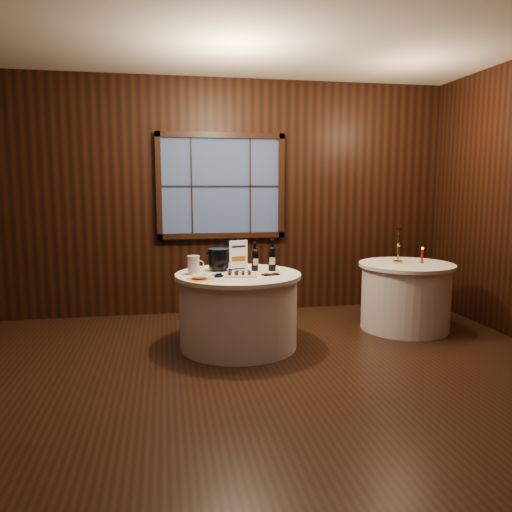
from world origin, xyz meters
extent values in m
plane|color=black|center=(0.00, 0.00, 0.00)|extent=(6.00, 6.00, 0.00)
cube|color=black|center=(0.00, 2.50, 1.50)|extent=(6.00, 0.02, 3.00)
cube|color=#3C4C7D|center=(0.00, 2.47, 1.65)|extent=(1.50, 0.01, 1.20)
cylinder|color=white|center=(0.00, 1.00, 0.36)|extent=(1.20, 1.20, 0.73)
cylinder|color=white|center=(0.00, 1.00, 0.75)|extent=(1.28, 1.28, 0.04)
cylinder|color=white|center=(2.00, 1.30, 0.36)|extent=(1.00, 1.00, 0.73)
cylinder|color=white|center=(2.00, 1.30, 0.75)|extent=(1.08, 1.08, 0.04)
cube|color=silver|center=(0.02, 1.18, 0.78)|extent=(0.19, 0.14, 0.02)
cube|color=silver|center=(0.02, 1.18, 0.94)|extent=(0.03, 0.02, 0.31)
cube|color=white|center=(0.02, 1.16, 0.94)|extent=(0.20, 0.06, 0.29)
cylinder|color=black|center=(0.19, 1.12, 0.87)|extent=(0.07, 0.07, 0.20)
sphere|color=black|center=(0.19, 1.12, 0.97)|extent=(0.07, 0.07, 0.07)
cylinder|color=black|center=(0.19, 1.12, 1.02)|extent=(0.03, 0.03, 0.09)
cylinder|color=black|center=(0.19, 1.12, 1.06)|extent=(0.03, 0.03, 0.02)
cube|color=beige|center=(0.19, 1.08, 0.87)|extent=(0.05, 0.01, 0.07)
cylinder|color=black|center=(0.37, 1.09, 0.88)|extent=(0.08, 0.08, 0.22)
sphere|color=black|center=(0.37, 1.09, 0.99)|extent=(0.08, 0.08, 0.08)
cylinder|color=black|center=(0.37, 1.09, 1.05)|extent=(0.03, 0.03, 0.10)
cylinder|color=black|center=(0.37, 1.09, 1.10)|extent=(0.03, 0.03, 0.02)
cube|color=beige|center=(0.37, 1.05, 0.88)|extent=(0.06, 0.01, 0.08)
cylinder|color=black|center=(-0.17, 1.19, 0.78)|extent=(0.16, 0.16, 0.03)
cylinder|color=black|center=(-0.17, 1.19, 0.89)|extent=(0.21, 0.21, 0.18)
cylinder|color=black|center=(-0.17, 1.19, 0.99)|extent=(0.23, 0.23, 0.02)
cube|color=white|center=(-0.01, 0.84, 0.78)|extent=(0.35, 0.26, 0.02)
cube|color=black|center=(0.30, 0.84, 0.78)|extent=(0.19, 0.12, 0.01)
cylinder|color=#392614|center=(-0.28, 0.82, 0.79)|extent=(0.07, 0.01, 0.03)
cylinder|color=silver|center=(-0.45, 1.04, 0.86)|extent=(0.12, 0.12, 0.18)
cylinder|color=silver|center=(-0.45, 1.04, 0.95)|extent=(0.13, 0.13, 0.01)
torus|color=silver|center=(-0.39, 1.04, 0.87)|extent=(0.09, 0.03, 0.09)
cube|color=orange|center=(-0.41, 0.75, 0.77)|extent=(0.27, 0.27, 0.00)
imported|color=white|center=(-0.41, 0.75, 0.79)|extent=(0.16, 0.16, 0.04)
cylinder|color=gold|center=(1.93, 1.37, 0.78)|extent=(0.11, 0.11, 0.02)
cylinder|color=gold|center=(1.93, 1.37, 0.97)|extent=(0.02, 0.02, 0.35)
cylinder|color=gold|center=(1.93, 1.37, 1.16)|extent=(0.06, 0.06, 0.03)
cylinder|color=gold|center=(2.17, 1.26, 0.78)|extent=(0.05, 0.05, 0.01)
cylinder|color=#A50C18|center=(2.17, 1.26, 0.86)|extent=(0.02, 0.02, 0.15)
sphere|color=#FFB23F|center=(2.17, 1.26, 0.95)|extent=(0.02, 0.02, 0.02)
camera|label=1|loc=(-0.72, -3.95, 1.65)|focal=35.00mm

